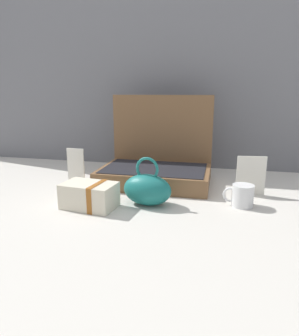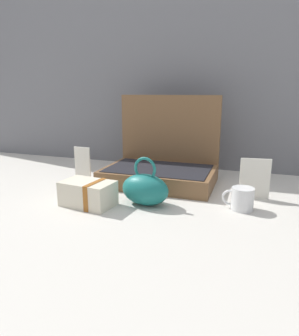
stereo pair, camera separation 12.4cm
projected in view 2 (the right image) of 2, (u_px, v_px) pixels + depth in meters
ground_plane at (155, 197)px, 1.29m from camera, size 6.00×6.00×0.00m
back_wall at (189, 39)px, 1.65m from camera, size 3.20×0.06×1.40m
open_suitcase at (162, 165)px, 1.48m from camera, size 0.51×0.35×0.41m
teal_pouch_handbag at (145, 189)px, 1.19m from camera, size 0.20×0.14×0.19m
cream_toiletry_bag at (89, 194)px, 1.18m from camera, size 0.21×0.15×0.10m
coffee_mug at (242, 199)px, 1.14m from camera, size 0.12×0.08×0.08m
info_card_left at (83, 164)px, 1.51m from camera, size 0.09×0.01×0.17m
poster_card_right at (255, 179)px, 1.25m from camera, size 0.12×0.02×0.17m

